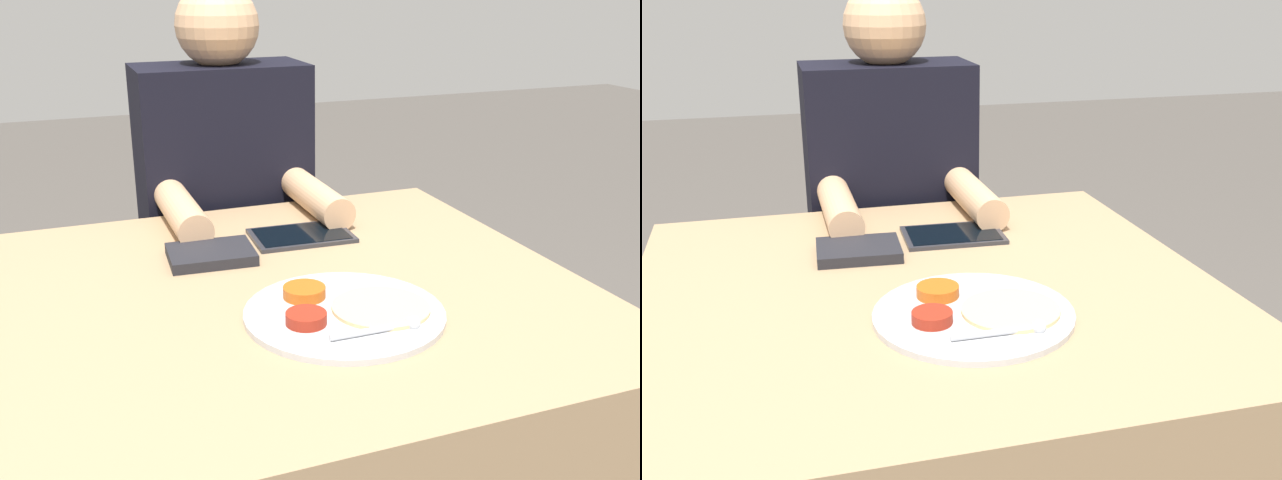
{
  "view_description": "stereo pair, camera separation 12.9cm",
  "coord_description": "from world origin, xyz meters",
  "views": [
    {
      "loc": [
        -0.37,
        -1.09,
        1.27
      ],
      "look_at": [
        0.07,
        0.04,
        0.83
      ],
      "focal_mm": 42.0,
      "sensor_mm": 36.0,
      "label": 1
    },
    {
      "loc": [
        -0.25,
        -1.13,
        1.27
      ],
      "look_at": [
        0.07,
        0.04,
        0.83
      ],
      "focal_mm": 42.0,
      "sensor_mm": 36.0,
      "label": 2
    }
  ],
  "objects": [
    {
      "name": "tablet_device",
      "position": [
        0.1,
        0.23,
        0.77
      ],
      "size": [
        0.2,
        0.14,
        0.01
      ],
      "color": "#28282D",
      "rests_on": "dining_table"
    },
    {
      "name": "red_notebook",
      "position": [
        -0.09,
        0.17,
        0.78
      ],
      "size": [
        0.16,
        0.13,
        0.02
      ],
      "color": "silver",
      "rests_on": "dining_table"
    },
    {
      "name": "person_diner",
      "position": [
        0.04,
        0.59,
        0.59
      ],
      "size": [
        0.39,
        0.48,
        1.25
      ],
      "color": "black",
      "rests_on": "ground_plane"
    },
    {
      "name": "thali_tray",
      "position": [
        0.04,
        -0.14,
        0.78
      ],
      "size": [
        0.31,
        0.31,
        0.03
      ],
      "color": "#B7BABF",
      "rests_on": "dining_table"
    },
    {
      "name": "dining_table",
      "position": [
        0.0,
        0.0,
        0.38
      ],
      "size": [
        0.97,
        0.93,
        0.77
      ],
      "color": "#9E7F5B",
      "rests_on": "ground_plane"
    }
  ]
}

